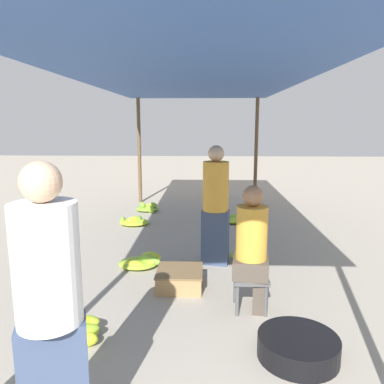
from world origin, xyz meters
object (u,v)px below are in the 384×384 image
(vendor_foreground, at_px, (50,307))
(banana_pile_right_1, at_px, (232,219))
(banana_pile_left_0, at_px, (76,332))
(banana_pile_right_0, at_px, (248,254))
(stool, at_px, (250,282))
(banana_pile_left_1, at_px, (143,262))
(shopper_walking_mid, at_px, (216,204))
(vendor_seated, at_px, (253,248))
(banana_pile_left_2, at_px, (134,221))
(crate_near, at_px, (180,279))
(basin_black, at_px, (298,347))
(banana_pile_left_3, at_px, (149,208))

(vendor_foreground, bearing_deg, banana_pile_right_1, 75.20)
(banana_pile_left_0, height_order, banana_pile_right_0, banana_pile_right_0)
(stool, xyz_separation_m, banana_pile_right_1, (0.04, 3.37, -0.23))
(stool, relative_size, banana_pile_left_1, 0.62)
(vendor_foreground, distance_m, shopper_walking_mid, 3.02)
(banana_pile_left_0, bearing_deg, vendor_seated, 21.07)
(banana_pile_left_2, xyz_separation_m, banana_pile_right_0, (1.88, -1.73, 0.02))
(vendor_foreground, distance_m, crate_near, 2.31)
(banana_pile_right_0, height_order, crate_near, banana_pile_right_0)
(vendor_seated, height_order, banana_pile_right_0, vendor_seated)
(banana_pile_right_0, bearing_deg, banana_pile_left_0, -130.37)
(vendor_foreground, height_order, banana_pile_right_1, vendor_foreground)
(vendor_seated, relative_size, crate_near, 2.44)
(crate_near, bearing_deg, banana_pile_left_1, 130.61)
(basin_black, xyz_separation_m, banana_pile_right_1, (-0.25, 4.14, -0.03))
(banana_pile_left_0, distance_m, banana_pile_right_1, 4.27)
(banana_pile_left_3, xyz_separation_m, banana_pile_right_1, (1.70, -0.80, -0.01))
(banana_pile_left_2, bearing_deg, banana_pile_left_3, 84.81)
(vendor_foreground, relative_size, banana_pile_left_1, 2.89)
(banana_pile_left_0, height_order, banana_pile_left_1, banana_pile_left_0)
(shopper_walking_mid, bearing_deg, crate_near, -118.90)
(vendor_foreground, height_order, banana_pile_left_3, vendor_foreground)
(banana_pile_left_3, xyz_separation_m, crate_near, (0.92, -3.70, 0.03))
(banana_pile_left_1, height_order, banana_pile_left_3, banana_pile_left_3)
(stool, height_order, crate_near, stool)
(banana_pile_left_1, height_order, banana_pile_right_0, banana_pile_right_0)
(vendor_seated, bearing_deg, basin_black, -70.41)
(banana_pile_right_0, bearing_deg, shopper_walking_mid, -161.86)
(banana_pile_left_3, distance_m, banana_pile_right_0, 3.32)
(vendor_foreground, height_order, shopper_walking_mid, vendor_foreground)
(banana_pile_right_0, xyz_separation_m, shopper_walking_mid, (-0.45, -0.15, 0.73))
(vendor_seated, xyz_separation_m, banana_pile_left_0, (-1.56, -0.60, -0.57))
(banana_pile_left_2, bearing_deg, stool, -60.56)
(vendor_foreground, xyz_separation_m, banana_pile_left_3, (-0.37, 5.81, -0.78))
(banana_pile_left_1, xyz_separation_m, banana_pile_right_1, (1.29, 2.29, -0.01))
(basin_black, relative_size, banana_pile_left_2, 1.15)
(vendor_seated, relative_size, shopper_walking_mid, 0.80)
(banana_pile_right_0, bearing_deg, banana_pile_left_1, -168.08)
(banana_pile_left_0, distance_m, banana_pile_left_2, 3.71)
(stool, bearing_deg, banana_pile_right_1, 89.27)
(basin_black, relative_size, crate_near, 1.24)
(vendor_seated, xyz_separation_m, banana_pile_left_2, (-1.77, 3.10, -0.58))
(vendor_foreground, relative_size, basin_black, 2.57)
(banana_pile_left_3, bearing_deg, vendor_foreground, -86.33)
(stool, distance_m, banana_pile_left_0, 1.67)
(banana_pile_left_1, relative_size, banana_pile_right_1, 0.90)
(stool, distance_m, shopper_walking_mid, 1.37)
(banana_pile_right_1, bearing_deg, banana_pile_left_3, 154.75)
(stool, height_order, banana_pile_left_2, stool)
(banana_pile_left_0, distance_m, banana_pile_left_3, 4.77)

